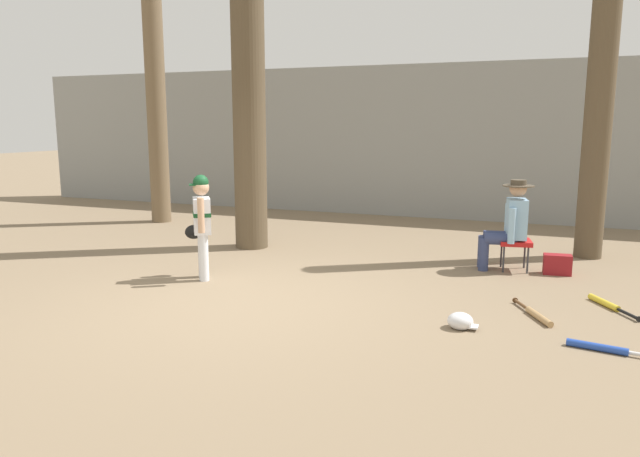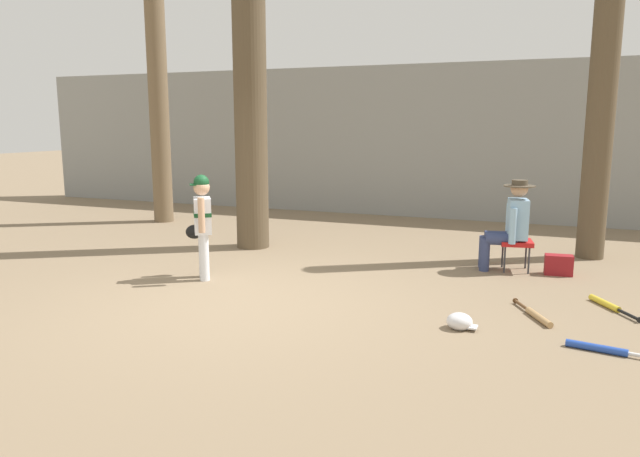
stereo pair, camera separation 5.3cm
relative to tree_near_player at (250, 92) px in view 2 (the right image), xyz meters
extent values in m
plane|color=#7F6B51|center=(1.29, -2.68, -2.38)|extent=(60.00, 60.00, 0.00)
cube|color=gray|center=(1.29, 4.08, -0.84)|extent=(18.00, 0.36, 3.09)
cylinder|color=brown|center=(0.00, 0.00, 0.31)|extent=(0.50, 0.50, 5.40)
cone|color=brown|center=(0.00, 0.00, -2.38)|extent=(0.77, 0.77, 0.30)
cylinder|color=brown|center=(4.89, 1.13, 0.24)|extent=(0.38, 0.38, 5.24)
cone|color=brown|center=(4.89, 1.13, -2.38)|extent=(0.57, 0.57, 0.23)
cylinder|color=white|center=(0.40, -2.02, -2.09)|extent=(0.12, 0.12, 0.58)
cylinder|color=white|center=(0.30, -1.88, -2.09)|extent=(0.12, 0.12, 0.58)
cube|color=white|center=(0.35, -1.95, -1.58)|extent=(0.34, 0.36, 0.44)
cube|color=#144723|center=(0.35, -1.95, -1.56)|extent=(0.35, 0.37, 0.05)
sphere|color=tan|center=(0.35, -1.95, -1.23)|extent=(0.20, 0.20, 0.20)
sphere|color=#144723|center=(0.35, -1.95, -1.17)|extent=(0.19, 0.19, 0.19)
cube|color=#144723|center=(0.28, -2.00, -1.20)|extent=(0.16, 0.17, 0.02)
cylinder|color=tan|center=(0.47, -2.16, -1.54)|extent=(0.11, 0.11, 0.42)
cylinder|color=tan|center=(0.20, -1.80, -1.66)|extent=(0.11, 0.11, 0.40)
ellipsoid|color=black|center=(0.14, -1.82, -1.82)|extent=(0.25, 0.22, 0.18)
cube|color=red|center=(3.94, -0.08, -2.00)|extent=(0.46, 0.46, 0.06)
cylinder|color=#333338|center=(3.82, -0.25, -2.19)|extent=(0.02, 0.02, 0.38)
cylinder|color=#333338|center=(3.77, 0.05, -2.19)|extent=(0.02, 0.02, 0.38)
cylinder|color=#333338|center=(4.11, -0.20, -2.19)|extent=(0.02, 0.02, 0.38)
cylinder|color=#333338|center=(4.06, 0.10, -2.19)|extent=(0.02, 0.02, 0.38)
cylinder|color=navy|center=(3.56, -0.24, -2.17)|extent=(0.13, 0.13, 0.43)
cylinder|color=navy|center=(3.53, -0.05, -2.17)|extent=(0.13, 0.13, 0.43)
cylinder|color=navy|center=(3.76, -0.21, -1.95)|extent=(0.42, 0.22, 0.15)
cylinder|color=navy|center=(3.73, -0.01, -1.95)|extent=(0.42, 0.22, 0.15)
cube|color=#8CB7D8|center=(3.94, -0.08, -1.69)|extent=(0.30, 0.40, 0.52)
cylinder|color=#8CB7D8|center=(3.90, -0.31, -1.75)|extent=(0.10, 0.10, 0.46)
cylinder|color=#8CB7D8|center=(3.82, 0.13, -1.75)|extent=(0.10, 0.10, 0.46)
sphere|color=tan|center=(3.94, -0.08, -1.29)|extent=(0.22, 0.22, 0.22)
cylinder|color=#4C4233|center=(3.94, -0.08, -1.26)|extent=(0.40, 0.40, 0.02)
cylinder|color=#4C4233|center=(3.94, -0.08, -1.23)|extent=(0.20, 0.20, 0.09)
cube|color=maroon|center=(4.47, -0.11, -2.25)|extent=(0.36, 0.21, 0.26)
cylinder|color=brown|center=(-2.82, 1.54, 0.93)|extent=(0.37, 0.37, 6.64)
cone|color=brown|center=(-2.82, 1.54, -2.38)|extent=(0.56, 0.56, 0.22)
cylinder|color=yellow|center=(4.94, -1.35, -2.35)|extent=(0.30, 0.44, 0.07)
cylinder|color=black|center=(5.14, -1.69, -2.35)|extent=(0.19, 0.29, 0.03)
cylinder|color=black|center=(5.22, -1.83, -2.35)|extent=(0.06, 0.04, 0.06)
cylinder|color=#2347AD|center=(4.78, -2.78, -2.35)|extent=(0.49, 0.15, 0.07)
cylinder|color=tan|center=(4.30, -2.11, -2.35)|extent=(0.28, 0.46, 0.07)
cylinder|color=brown|center=(4.12, -1.75, -2.35)|extent=(0.17, 0.30, 0.03)
cylinder|color=brown|center=(4.05, -1.61, -2.35)|extent=(0.06, 0.04, 0.06)
ellipsoid|color=silver|center=(3.61, -2.64, -2.31)|extent=(0.24, 0.22, 0.17)
cube|color=silver|center=(3.73, -2.64, -2.35)|extent=(0.10, 0.12, 0.02)
camera|label=1|loc=(4.32, -8.13, -0.46)|focal=33.31mm
camera|label=2|loc=(4.37, -8.11, -0.46)|focal=33.31mm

